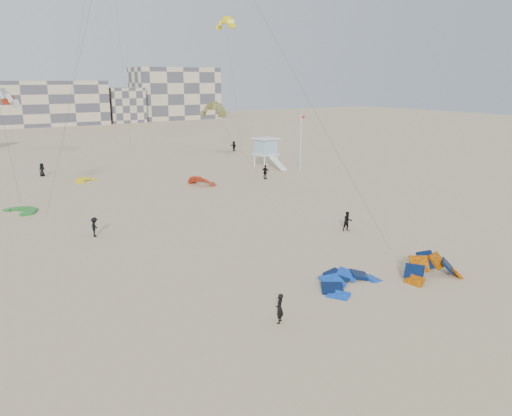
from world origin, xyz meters
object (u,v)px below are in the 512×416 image
kite_ground_blue (349,285)px  kitesurfer_main (280,308)px  kite_ground_orange (432,278)px  lifeguard_tower_near (266,153)px

kite_ground_blue → kitesurfer_main: bearing=-179.4°
kite_ground_orange → lifeguard_tower_near: 42.33m
kite_ground_orange → lifeguard_tower_near: size_ratio=0.67×
lifeguard_tower_near → kitesurfer_main: bearing=-127.8°
kite_ground_blue → lifeguard_tower_near: (18.80, 38.07, 2.09)m
kite_ground_orange → lifeguard_tower_near: (13.64, 40.01, 2.09)m
kitesurfer_main → lifeguard_tower_near: bearing=-163.4°
kite_ground_blue → kitesurfer_main: kitesurfer_main is taller
kite_ground_orange → kitesurfer_main: size_ratio=2.48×
lifeguard_tower_near → kite_ground_blue: bearing=-121.8°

